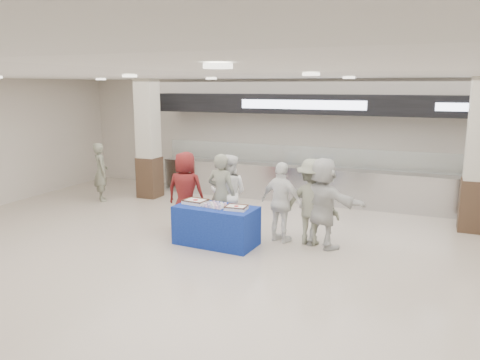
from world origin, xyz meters
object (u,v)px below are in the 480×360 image
at_px(soldier_a, 221,194).
at_px(chef_tall, 228,193).
at_px(soldier_bg, 101,172).
at_px(civilian_maroon, 186,191).
at_px(chef_short, 282,202).
at_px(civilian_white, 323,203).
at_px(cupcake_tray, 215,205).
at_px(sheet_cake_right, 236,207).
at_px(display_table, 216,225).
at_px(sheet_cake_left, 196,201).
at_px(soldier_b, 312,202).

distance_m(soldier_a, chef_tall, 0.22).
bearing_deg(soldier_bg, civilian_maroon, -160.75).
height_order(chef_short, civilian_white, civilian_white).
bearing_deg(cupcake_tray, chef_short, 30.88).
relative_size(chef_short, civilian_white, 0.92).
bearing_deg(soldier_a, sheet_cake_right, 135.82).
height_order(sheet_cake_right, chef_tall, chef_tall).
bearing_deg(chef_short, civilian_maroon, 16.58).
height_order(display_table, chef_tall, chef_tall).
height_order(display_table, civilian_maroon, civilian_maroon).
height_order(civilian_maroon, chef_tall, civilian_maroon).
height_order(sheet_cake_left, civilian_maroon, civilian_maroon).
relative_size(sheet_cake_left, chef_short, 0.30).
bearing_deg(soldier_bg, soldier_a, -156.59).
xyz_separation_m(cupcake_tray, civilian_white, (1.92, 0.66, 0.08)).
bearing_deg(display_table, sheet_cake_right, -2.48).
height_order(display_table, cupcake_tray, cupcake_tray).
xyz_separation_m(soldier_a, soldier_bg, (-4.15, 1.36, -0.07)).
relative_size(sheet_cake_left, soldier_bg, 0.31).
distance_m(sheet_cake_left, soldier_a, 0.65).
bearing_deg(chef_short, soldier_bg, 2.49).
height_order(cupcake_tray, civilian_maroon, civilian_maroon).
relative_size(chef_tall, chef_short, 1.03).
relative_size(sheet_cake_right, chef_short, 0.26).
xyz_separation_m(chef_tall, chef_short, (1.23, -0.21, -0.03)).
distance_m(soldier_b, civilian_white, 0.26).
bearing_deg(soldier_bg, sheet_cake_right, -161.64).
height_order(sheet_cake_left, soldier_bg, soldier_bg).
xyz_separation_m(cupcake_tray, soldier_a, (-0.18, 0.66, 0.05)).
distance_m(sheet_cake_right, soldier_bg, 5.20).
height_order(soldier_a, soldier_bg, soldier_a).
relative_size(civilian_maroon, soldier_b, 1.00).
distance_m(chef_short, civilian_white, 0.81).
relative_size(chef_short, soldier_b, 0.95).
relative_size(soldier_a, soldier_b, 1.01).
height_order(cupcake_tray, soldier_bg, soldier_bg).
distance_m(display_table, soldier_b, 1.89).
bearing_deg(display_table, civilian_white, 22.11).
height_order(chef_short, soldier_b, soldier_b).
xyz_separation_m(cupcake_tray, chef_tall, (-0.12, 0.88, 0.03)).
relative_size(sheet_cake_left, chef_tall, 0.29).
height_order(soldier_b, civilian_white, civilian_white).
bearing_deg(cupcake_tray, sheet_cake_left, 169.89).
xyz_separation_m(cupcake_tray, soldier_b, (1.68, 0.76, 0.05)).
distance_m(sheet_cake_left, chef_short, 1.68).
bearing_deg(chef_tall, soldier_b, 168.81).
bearing_deg(display_table, soldier_b, 27.36).
relative_size(soldier_a, chef_tall, 1.03).
bearing_deg(soldier_bg, display_table, -163.21).
relative_size(soldier_a, civilian_white, 0.97).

